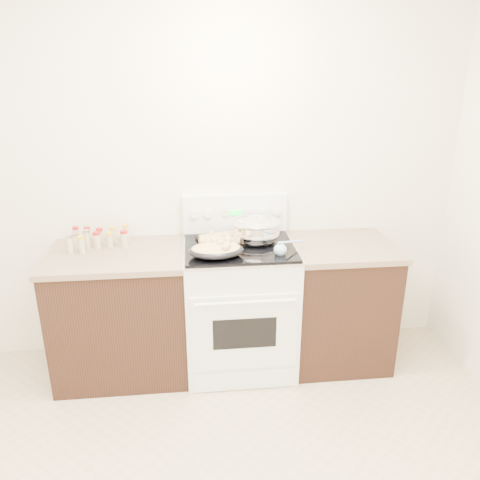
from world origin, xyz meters
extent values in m
cube|color=white|center=(0.00, 1.77, 1.35)|extent=(4.00, 0.05, 2.70)
cube|color=black|center=(-0.48, 1.43, 0.44)|extent=(0.90, 0.64, 0.88)
cube|color=brown|center=(-0.48, 1.43, 0.90)|extent=(0.93, 0.67, 0.04)
cube|color=black|center=(1.08, 1.43, 0.44)|extent=(0.70, 0.64, 0.88)
cube|color=brown|center=(1.08, 1.43, 0.90)|extent=(0.73, 0.67, 0.04)
cube|color=white|center=(0.35, 1.42, 0.46)|extent=(0.76, 0.66, 0.92)
cube|color=white|center=(0.35, 1.08, 0.45)|extent=(0.70, 0.01, 0.55)
cube|color=black|center=(0.35, 1.08, 0.46)|extent=(0.42, 0.01, 0.22)
cylinder|color=white|center=(0.35, 1.04, 0.70)|extent=(0.65, 0.02, 0.02)
cube|color=white|center=(0.35, 1.09, 0.08)|extent=(0.70, 0.01, 0.14)
cube|color=silver|center=(0.35, 1.42, 0.93)|extent=(0.78, 0.68, 0.01)
cube|color=black|center=(0.35, 1.42, 0.94)|extent=(0.74, 0.64, 0.01)
cube|color=white|center=(0.35, 1.72, 1.08)|extent=(0.76, 0.07, 0.28)
cylinder|color=white|center=(0.05, 1.67, 1.10)|extent=(0.06, 0.02, 0.06)
cylinder|color=white|center=(0.15, 1.67, 1.10)|extent=(0.06, 0.02, 0.06)
cylinder|color=white|center=(0.55, 1.67, 1.10)|extent=(0.06, 0.02, 0.06)
cylinder|color=white|center=(0.65, 1.67, 1.10)|extent=(0.06, 0.02, 0.06)
cube|color=#19E533|center=(0.35, 1.67, 1.10)|extent=(0.09, 0.00, 0.04)
cube|color=silver|center=(0.27, 1.67, 1.10)|extent=(0.05, 0.00, 0.05)
cube|color=silver|center=(0.43, 1.67, 1.10)|extent=(0.05, 0.00, 0.05)
ellipsoid|color=silver|center=(0.47, 1.48, 1.01)|extent=(0.35, 0.35, 0.20)
cylinder|color=silver|center=(0.47, 1.48, 0.95)|extent=(0.18, 0.18, 0.01)
torus|color=silver|center=(0.47, 1.48, 1.09)|extent=(0.34, 0.34, 0.02)
cylinder|color=silver|center=(0.47, 1.48, 1.03)|extent=(0.32, 0.32, 0.11)
cylinder|color=brown|center=(0.47, 1.48, 1.08)|extent=(0.30, 0.30, 0.00)
cube|color=beige|center=(0.44, 1.56, 1.08)|extent=(0.03, 0.03, 0.02)
cube|color=beige|center=(0.38, 1.49, 1.08)|extent=(0.04, 0.04, 0.02)
cube|color=beige|center=(0.54, 1.39, 1.08)|extent=(0.03, 0.03, 0.02)
cube|color=beige|center=(0.41, 1.38, 1.08)|extent=(0.03, 0.03, 0.02)
cube|color=beige|center=(0.42, 1.52, 1.08)|extent=(0.04, 0.04, 0.03)
cube|color=beige|center=(0.51, 1.59, 1.08)|extent=(0.03, 0.03, 0.03)
cube|color=beige|center=(0.46, 1.46, 1.08)|extent=(0.03, 0.03, 0.03)
cube|color=beige|center=(0.52, 1.42, 1.08)|extent=(0.03, 0.03, 0.02)
cube|color=beige|center=(0.48, 1.54, 1.08)|extent=(0.04, 0.04, 0.02)
cube|color=beige|center=(0.45, 1.50, 1.08)|extent=(0.04, 0.04, 0.03)
cube|color=beige|center=(0.45, 1.57, 1.08)|extent=(0.03, 0.03, 0.02)
cube|color=beige|center=(0.54, 1.44, 1.08)|extent=(0.03, 0.03, 0.03)
cube|color=beige|center=(0.49, 1.59, 1.08)|extent=(0.04, 0.04, 0.03)
cube|color=beige|center=(0.37, 1.48, 1.08)|extent=(0.04, 0.04, 0.02)
ellipsoid|color=black|center=(0.18, 1.24, 0.98)|extent=(0.38, 0.27, 0.08)
ellipsoid|color=#DAB274|center=(0.18, 1.24, 1.00)|extent=(0.34, 0.25, 0.06)
sphere|color=#DAB274|center=(0.24, 1.18, 1.03)|extent=(0.05, 0.05, 0.05)
sphere|color=#DAB274|center=(0.26, 1.30, 1.03)|extent=(0.05, 0.05, 0.05)
sphere|color=#DAB274|center=(0.21, 1.32, 1.03)|extent=(0.04, 0.04, 0.04)
sphere|color=#DAB274|center=(0.21, 1.24, 1.03)|extent=(0.05, 0.05, 0.05)
sphere|color=#DAB274|center=(0.10, 1.31, 1.03)|extent=(0.05, 0.05, 0.05)
sphere|color=#DAB274|center=(0.24, 1.17, 1.03)|extent=(0.05, 0.05, 0.05)
sphere|color=#DAB274|center=(0.17, 1.31, 1.03)|extent=(0.05, 0.05, 0.05)
sphere|color=#DAB274|center=(0.25, 1.21, 1.03)|extent=(0.05, 0.05, 0.05)
cube|color=black|center=(0.29, 1.51, 0.95)|extent=(0.48, 0.40, 0.02)
cube|color=#DAB274|center=(0.29, 1.51, 0.97)|extent=(0.43, 0.35, 0.02)
sphere|color=#DAB274|center=(0.17, 1.59, 0.98)|extent=(0.04, 0.04, 0.04)
sphere|color=#DAB274|center=(0.30, 1.43, 0.98)|extent=(0.03, 0.03, 0.03)
sphere|color=#DAB274|center=(0.40, 1.60, 0.98)|extent=(0.04, 0.04, 0.04)
sphere|color=#DAB274|center=(0.32, 1.43, 0.98)|extent=(0.03, 0.03, 0.03)
sphere|color=#DAB274|center=(0.34, 1.44, 0.98)|extent=(0.03, 0.03, 0.03)
sphere|color=#DAB274|center=(0.41, 1.44, 0.98)|extent=(0.04, 0.04, 0.04)
sphere|color=#DAB274|center=(0.41, 1.47, 0.98)|extent=(0.03, 0.03, 0.03)
sphere|color=#DAB274|center=(0.24, 1.52, 0.98)|extent=(0.04, 0.04, 0.04)
sphere|color=#DAB274|center=(0.16, 1.57, 0.98)|extent=(0.03, 0.03, 0.03)
sphere|color=#DAB274|center=(0.34, 1.57, 0.98)|extent=(0.04, 0.04, 0.04)
cylinder|color=#996646|center=(0.29, 1.45, 0.95)|extent=(0.07, 0.23, 0.01)
sphere|color=#996646|center=(0.27, 1.35, 0.96)|extent=(0.04, 0.04, 0.04)
sphere|color=#91BCD9|center=(0.60, 1.23, 0.98)|extent=(0.08, 0.08, 0.08)
cylinder|color=#91BCD9|center=(0.68, 1.30, 1.00)|extent=(0.22, 0.18, 0.07)
cylinder|color=#BFB28C|center=(-0.77, 1.62, 0.98)|extent=(0.04, 0.04, 0.11)
cylinder|color=#B21414|center=(-0.77, 1.62, 1.04)|extent=(0.04, 0.04, 0.02)
cylinder|color=#BFB28C|center=(-0.70, 1.63, 0.97)|extent=(0.04, 0.04, 0.10)
cylinder|color=#B21414|center=(-0.70, 1.63, 1.03)|extent=(0.04, 0.04, 0.02)
cylinder|color=#BFB28C|center=(-0.61, 1.63, 0.97)|extent=(0.05, 0.05, 0.09)
cylinder|color=#B21414|center=(-0.61, 1.63, 1.02)|extent=(0.05, 0.05, 0.02)
cylinder|color=#BFB28C|center=(-0.52, 1.63, 0.97)|extent=(0.04, 0.04, 0.10)
cylinder|color=gold|center=(-0.52, 1.63, 1.03)|extent=(0.04, 0.04, 0.02)
cylinder|color=#BFB28C|center=(-0.43, 1.62, 0.98)|extent=(0.04, 0.04, 0.11)
cylinder|color=gold|center=(-0.43, 1.62, 1.04)|extent=(0.05, 0.05, 0.02)
cylinder|color=#BFB28C|center=(-0.77, 1.54, 0.97)|extent=(0.04, 0.04, 0.09)
cylinder|color=#B2B2B7|center=(-0.77, 1.54, 1.02)|extent=(0.05, 0.05, 0.02)
cylinder|color=#BFB28C|center=(-0.69, 1.54, 0.98)|extent=(0.04, 0.04, 0.11)
cylinder|color=#B2B2B7|center=(-0.69, 1.54, 1.04)|extent=(0.05, 0.05, 0.02)
cylinder|color=#BFB28C|center=(-0.62, 1.54, 0.97)|extent=(0.05, 0.05, 0.10)
cylinder|color=#B21414|center=(-0.62, 1.54, 1.03)|extent=(0.05, 0.05, 0.02)
cylinder|color=#BFB28C|center=(-0.53, 1.54, 0.96)|extent=(0.04, 0.04, 0.09)
cylinder|color=gold|center=(-0.53, 1.54, 1.02)|extent=(0.04, 0.04, 0.02)
cylinder|color=#BFB28C|center=(-0.44, 1.54, 0.97)|extent=(0.05, 0.05, 0.10)
cylinder|color=#B21414|center=(-0.44, 1.54, 1.03)|extent=(0.05, 0.05, 0.02)
cylinder|color=#BFB28C|center=(-0.78, 1.45, 0.98)|extent=(0.04, 0.04, 0.11)
cylinder|color=#B2B2B7|center=(-0.78, 1.45, 1.04)|extent=(0.04, 0.04, 0.02)
cylinder|color=#BFB28C|center=(-0.70, 1.45, 0.97)|extent=(0.04, 0.04, 0.10)
cylinder|color=gold|center=(-0.70, 1.45, 1.03)|extent=(0.04, 0.04, 0.02)
camera|label=1|loc=(0.04, -1.55, 2.09)|focal=35.00mm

